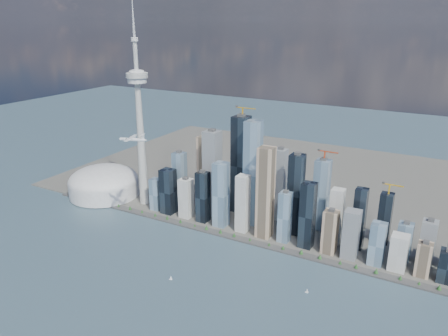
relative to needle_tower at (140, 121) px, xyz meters
The scene contains 10 objects.
ground 491.65m from the needle_tower, 45.94° to the right, with size 4000.00×4000.00×0.00m, color #2F4752.
seawall 385.07m from the needle_tower, 11.31° to the right, with size 1100.00×22.00×4.00m, color #383838.
land 544.99m from the needle_tower, 52.43° to the left, with size 1400.00×900.00×3.00m, color #4C4C47.
shoreline_trees 380.99m from the needle_tower, 11.31° to the right, with size 960.53×7.20×8.80m.
skyscraper_cluster 389.64m from the needle_tower, ahead, with size 736.00×142.00×282.69m.
needle_tower is the anchor object (origin of this frame).
dome_stadium 241.40m from the needle_tower, behind, with size 200.00×200.00×86.00m.
airplane 200.58m from the needle_tower, 55.03° to the right, with size 64.74×57.83×16.11m.
sailboat_west 459.00m from the needle_tower, 43.87° to the right, with size 7.25×3.37×10.05m.
sailboat_east 612.84m from the needle_tower, 19.02° to the right, with size 6.95×1.92×9.70m.
Camera 1 is at (440.38, -566.69, 490.53)m, focal length 35.00 mm.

